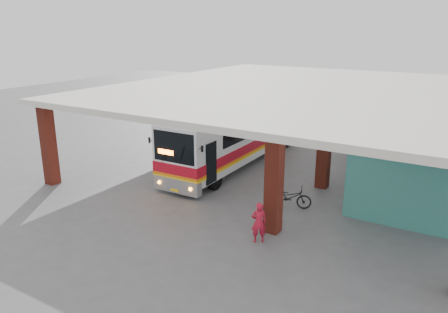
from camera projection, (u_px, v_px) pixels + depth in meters
name	position (u px, v px, depth m)	size (l,w,h in m)	color
ground	(244.00, 194.00, 21.95)	(90.00, 90.00, 0.00)	#515154
brick_columns	(309.00, 135.00, 24.68)	(20.10, 21.60, 4.35)	maroon
canopy_roof	(306.00, 89.00, 25.69)	(21.00, 23.00, 0.30)	silver
shop_building	(421.00, 168.00, 21.01)	(5.20, 8.20, 3.11)	#327D75
coach_bus	(237.00, 134.00, 26.19)	(2.89, 12.75, 3.70)	white
motorcycle	(290.00, 197.00, 20.16)	(0.70, 2.01, 1.06)	black
pedestrian	(259.00, 222.00, 16.90)	(0.60, 0.39, 1.65)	#B5162C
red_chair	(373.00, 169.00, 24.63)	(0.42, 0.42, 0.70)	red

